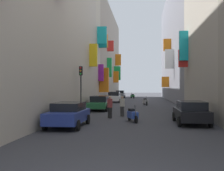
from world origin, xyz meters
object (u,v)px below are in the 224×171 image
Objects in this scene: parked_car_black at (191,112)px; parked_car_blue at (68,114)px; parked_car_green at (99,103)px; scooter_blue at (133,115)px; scooter_silver at (145,102)px; pedestrian_crossing at (122,106)px; scooter_green at (133,96)px; parked_car_white at (114,97)px; traffic_light_near_corner at (81,82)px; pedestrian_near_left at (110,107)px; parked_car_grey at (120,94)px.

parked_car_black is 1.02× the size of parked_car_blue.
scooter_blue is (3.57, -8.48, -0.29)m from parked_car_green.
pedestrian_crossing is (-1.97, -13.09, 0.33)m from scooter_silver.
parked_car_green is at bearing -94.71° from scooter_green.
parked_car_white is 18.25m from traffic_light_near_corner.
traffic_light_near_corner is at bearing 166.33° from pedestrian_crossing.
scooter_blue is (3.65, 2.73, -0.29)m from parked_car_blue.
parked_car_white is at bearing 89.73° from parked_car_blue.
parked_car_blue is at bearing -93.48° from scooter_green.
scooter_silver is 0.48× the size of traffic_light_near_corner.
pedestrian_near_left is (1.90, 4.61, 0.07)m from parked_car_blue.
pedestrian_near_left is at bearing -90.79° from scooter_green.
parked_car_green is at bearing 89.58° from parked_car_blue.
scooter_blue is at bearing -93.64° from scooter_silver.
parked_car_green is at bearing -90.15° from parked_car_white.
parked_car_black is 1.05× the size of parked_car_white.
parked_car_white is 14.24m from scooter_green.
scooter_green is 1.02× the size of scooter_blue.
scooter_silver is (4.57, -5.88, -0.35)m from parked_car_white.
traffic_light_near_corner is at bearing -101.66° from parked_car_green.
pedestrian_crossing is 4.13m from traffic_light_near_corner.
pedestrian_near_left reaches higher than scooter_blue.
scooter_green is at bearing 90.59° from pedestrian_crossing.
scooter_green is 1.15× the size of pedestrian_near_left.
parked_car_black is at bearing -51.80° from parked_car_green.
parked_car_blue reaches higher than scooter_green.
parked_car_blue is at bearing -90.27° from parked_car_white.
parked_car_black is 1.04× the size of traffic_light_near_corner.
parked_car_white is 0.99× the size of traffic_light_near_corner.
pedestrian_crossing reaches higher than parked_car_black.
parked_car_blue is 2.20× the size of scooter_blue.
pedestrian_near_left reaches higher than scooter_green.
parked_car_grey is 2.19× the size of scooter_blue.
parked_car_grey is at bearing 93.34° from pedestrian_near_left.
parked_car_grey is at bearing 101.17° from parked_car_black.
pedestrian_near_left is at bearing 67.59° from parked_car_blue.
traffic_light_near_corner reaches higher than scooter_blue.
parked_car_grey is at bearing 94.85° from pedestrian_crossing.
pedestrian_near_left is at bearing -74.60° from parked_car_green.
parked_car_green reaches higher than scooter_green.
parked_car_blue is 2.17× the size of scooter_green.
parked_car_white is 2.10× the size of scooter_green.
scooter_silver is at bearing 86.36° from scooter_blue.
pedestrian_crossing is (2.87, -33.90, -0.01)m from parked_car_grey.
parked_car_white is (0.27, -14.92, 0.01)m from parked_car_grey.
parked_car_black is at bearing -81.24° from scooter_silver.
scooter_blue is 6.51m from traffic_light_near_corner.
parked_car_black reaches higher than parked_car_blue.
scooter_blue is (-3.68, 0.72, -0.30)m from parked_car_black.
pedestrian_near_left is 0.41× the size of traffic_light_near_corner.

